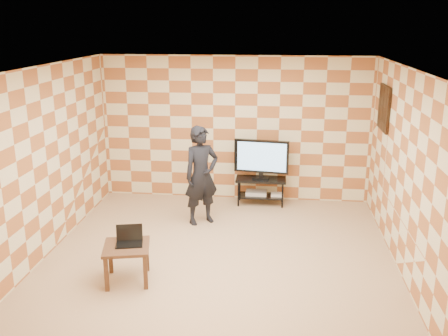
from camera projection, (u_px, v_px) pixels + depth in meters
The scene contains 14 objects.
floor at pixel (220, 255), 7.29m from camera, with size 5.00×5.00×0.00m, color tan.
wall_back at pixel (235, 129), 9.29m from camera, with size 5.00×0.02×2.70m, color beige.
wall_front at pixel (187, 243), 4.52m from camera, with size 5.00×0.02×2.70m, color beige.
wall_left at pixel (47, 161), 7.16m from camera, with size 0.02×5.00×2.70m, color beige.
wall_right at pixel (405, 172), 6.65m from camera, with size 0.02×5.00×2.70m, color beige.
ceiling at pixel (219, 67), 6.52m from camera, with size 5.00×5.00×0.02m, color white.
wall_art at pixel (384, 108), 7.96m from camera, with size 0.04×0.72×0.72m.
tv_stand at pixel (261, 185), 9.22m from camera, with size 0.92×0.41×0.50m.
tv at pixel (261, 157), 9.06m from camera, with size 1.00×0.23×0.73m.
dvd_player at pixel (256, 193), 9.31m from camera, with size 0.38×0.27×0.06m, color silver.
game_console at pixel (277, 195), 9.22m from camera, with size 0.23×0.17×0.05m, color silver.
side_table at pixel (127, 252), 6.46m from camera, with size 0.69×0.69×0.50m.
laptop at pixel (129, 240), 6.49m from camera, with size 0.39×0.34×0.23m.
person at pixel (201, 175), 8.25m from camera, with size 0.61×0.40×1.66m, color black.
Camera 1 is at (0.78, -6.58, 3.28)m, focal length 40.00 mm.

